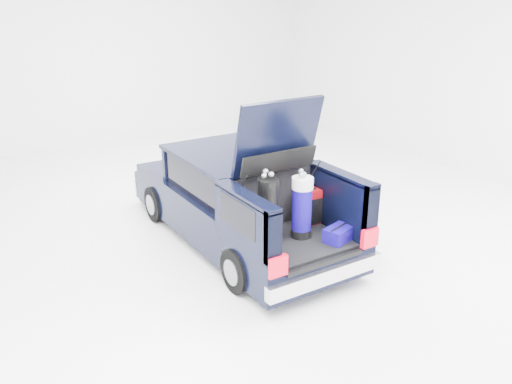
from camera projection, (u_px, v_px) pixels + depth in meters
ground at (240, 240)px, 8.76m from camera, size 14.00×14.00×0.00m
car at (236, 199)px, 8.60m from camera, size 1.87×4.65×2.47m
red_suitcase at (309, 207)px, 7.80m from camera, size 0.34×0.22×0.54m
black_golf_bag at (267, 210)px, 7.17m from camera, size 0.29×0.33×1.01m
blue_golf_bag at (302, 207)px, 7.34m from camera, size 0.37×0.37×0.97m
blue_duffel at (339, 234)px, 7.33m from camera, size 0.47×0.37×0.21m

